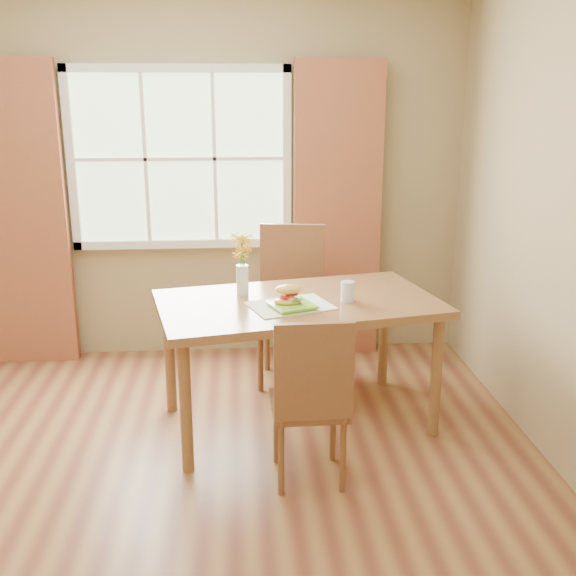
% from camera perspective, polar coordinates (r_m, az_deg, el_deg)
% --- Properties ---
extents(room, '(4.24, 3.84, 2.74)m').
position_cam_1_polar(room, '(3.23, -11.55, 4.92)').
color(room, brown).
rests_on(room, ground).
extents(window, '(1.62, 0.06, 1.32)m').
position_cam_1_polar(window, '(5.06, -9.11, 10.74)').
color(window, '#BCE5AD').
rests_on(window, room).
extents(curtain_left, '(0.65, 0.08, 2.20)m').
position_cam_1_polar(curtain_left, '(5.24, -21.67, 5.57)').
color(curtain_left, maroon).
rests_on(curtain_left, room).
extents(curtain_right, '(0.65, 0.08, 2.20)m').
position_cam_1_polar(curtain_right, '(5.06, 4.19, 6.33)').
color(curtain_right, maroon).
rests_on(curtain_right, room).
extents(dining_table, '(1.77, 1.22, 0.79)m').
position_cam_1_polar(dining_table, '(3.99, 0.86, -2.15)').
color(dining_table, brown).
rests_on(dining_table, room).
extents(chair_near, '(0.39, 0.39, 0.93)m').
position_cam_1_polar(chair_near, '(3.41, 1.95, -9.06)').
color(chair_near, brown).
rests_on(chair_near, room).
extents(chair_far, '(0.52, 0.52, 1.09)m').
position_cam_1_polar(chair_far, '(4.70, 0.27, -0.70)').
color(chair_far, brown).
rests_on(chair_far, room).
extents(placemat, '(0.53, 0.46, 0.01)m').
position_cam_1_polar(placemat, '(3.85, 0.21, -1.51)').
color(placemat, '#E7EBC7').
rests_on(placemat, dining_table).
extents(plate, '(0.30, 0.30, 0.01)m').
position_cam_1_polar(plate, '(3.81, 0.33, -1.57)').
color(plate, '#77C631').
rests_on(plate, placemat).
extents(croissant_sandwich, '(0.17, 0.11, 0.12)m').
position_cam_1_polar(croissant_sandwich, '(3.80, 0.01, -0.59)').
color(croissant_sandwich, '#FAB255').
rests_on(croissant_sandwich, plate).
extents(water_glass, '(0.08, 0.08, 0.12)m').
position_cam_1_polar(water_glass, '(3.93, 5.06, -0.35)').
color(water_glass, silver).
rests_on(water_glass, dining_table).
extents(flower_vase, '(0.15, 0.15, 0.38)m').
position_cam_1_polar(flower_vase, '(4.01, -3.90, 2.66)').
color(flower_vase, silver).
rests_on(flower_vase, dining_table).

